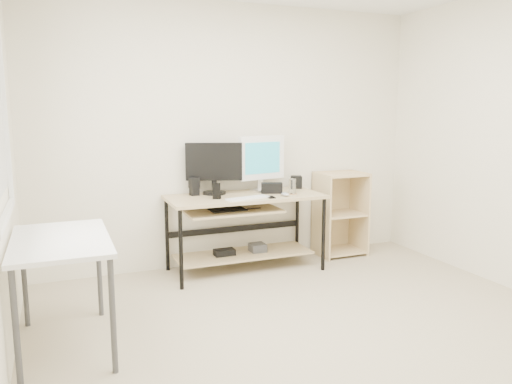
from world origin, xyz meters
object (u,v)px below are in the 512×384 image
at_px(shelf_unit, 338,213).
at_px(black_monitor, 214,165).
at_px(white_imac, 262,159).
at_px(side_table, 61,250).
at_px(desk, 243,217).
at_px(audio_controller, 216,191).

height_order(shelf_unit, black_monitor, black_monitor).
bearing_deg(white_imac, side_table, -159.07).
relative_size(desk, black_monitor, 2.82).
xyz_separation_m(desk, shelf_unit, (1.18, 0.16, -0.09)).
distance_m(desk, black_monitor, 0.57).
bearing_deg(black_monitor, white_imac, 20.65).
xyz_separation_m(desk, audio_controller, (-0.29, -0.08, 0.28)).
relative_size(white_imac, audio_controller, 3.81).
distance_m(white_imac, audio_controller, 0.67).
relative_size(desk, shelf_unit, 1.67).
distance_m(black_monitor, white_imac, 0.50).
bearing_deg(desk, white_imac, 32.85).
xyz_separation_m(side_table, white_imac, (1.93, 1.24, 0.40)).
bearing_deg(white_imac, audio_controller, -166.89).
xyz_separation_m(side_table, black_monitor, (1.43, 1.23, 0.37)).
xyz_separation_m(side_table, shelf_unit, (2.83, 1.22, -0.22)).
bearing_deg(black_monitor, desk, -17.24).
relative_size(side_table, white_imac, 1.80).
height_order(desk, side_table, same).
distance_m(desk, white_imac, 0.63).
distance_m(desk, side_table, 1.97).
relative_size(side_table, shelf_unit, 1.11).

